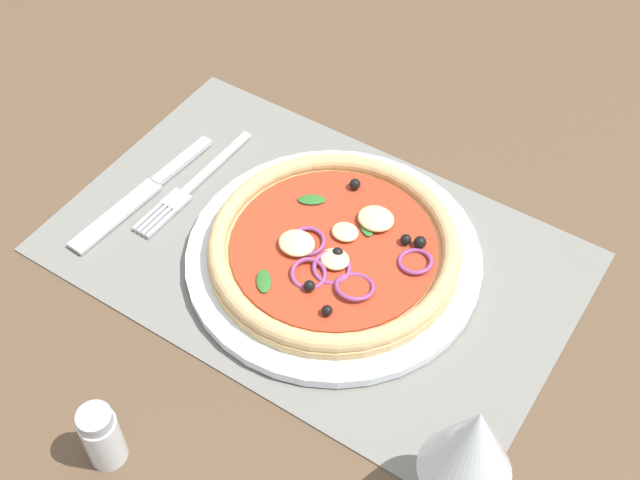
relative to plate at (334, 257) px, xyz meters
The scene contains 8 objects.
ground_plane 3.15cm from the plate, ahead, with size 190.00×140.00×2.40cm, color brown.
placemat 2.43cm from the plate, ahead, with size 51.20×32.65×0.40cm, color slate.
plate is the anchor object (origin of this frame).
pizza 1.62cm from the plate, 167.67° to the left, with size 24.92×24.92×2.52cm.
fork 18.15cm from the plate, ahead, with size 2.32×18.03×0.44cm.
knife 22.09cm from the plate, ahead, with size 3.08×20.07×0.62cm.
wine_glass 28.37cm from the plate, 143.83° to the left, with size 7.20×7.20×14.90cm.
pepper_shaker 28.29cm from the plate, 80.35° to the left, with size 3.20×3.20×6.70cm.
Camera 1 is at (-30.10, 45.17, 66.20)cm, focal length 47.62 mm.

